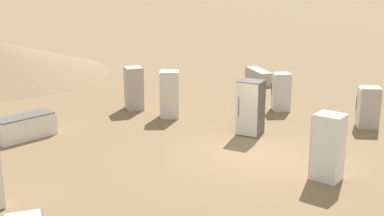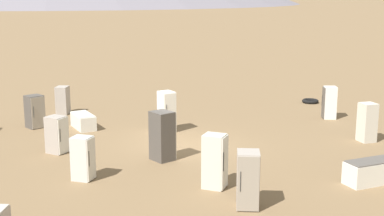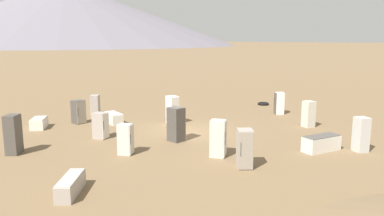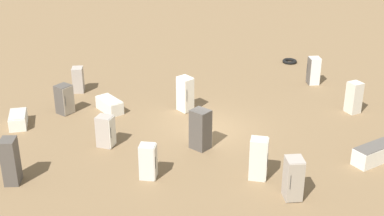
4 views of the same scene
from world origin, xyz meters
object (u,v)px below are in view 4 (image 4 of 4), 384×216
Objects in this scene: discarded_fridge_12 at (148,161)px; scrap_tire at (290,61)px; discarded_fridge_9 at (106,131)px; discarded_fridge_13 at (259,159)px; discarded_fridge_4 at (201,129)px; discarded_fridge_15 at (354,97)px; discarded_fridge_5 at (18,120)px; discarded_fridge_6 at (185,94)px; discarded_fridge_10 at (78,80)px; discarded_fridge_14 at (110,105)px; discarded_fridge_1 at (314,71)px; discarded_fridge_7 at (293,179)px; discarded_fridge_3 at (11,161)px; discarded_fridge_8 at (374,154)px; discarded_fridge_11 at (64,99)px.

discarded_fridge_12 is 1.60× the size of scrap_tire.
discarded_fridge_13 reaches higher than discarded_fridge_9.
discarded_fridge_4 is 8.64m from discarded_fridge_15.
discarded_fridge_4 is 1.12× the size of discarded_fridge_5.
discarded_fridge_10 is (6.29, 1.44, -0.19)m from discarded_fridge_6.
scrap_tire is at bearing -170.84° from discarded_fridge_6.
discarded_fridge_12 is (-8.12, -0.07, 0.41)m from discarded_fridge_5.
discarded_fridge_9 is 1.57× the size of scrap_tire.
discarded_fridge_5 is at bearing -26.59° from discarded_fridge_6.
discarded_fridge_14 is (6.01, -0.49, -0.57)m from discarded_fridge_4.
discarded_fridge_9 is at bearing 170.47° from discarded_fridge_15.
discarded_fridge_1 is 0.95× the size of discarded_fridge_7.
discarded_fridge_7 is 1.14× the size of discarded_fridge_12.
discarded_fridge_13 is (-7.56, -5.95, -0.08)m from discarded_fridge_3.
discarded_fridge_4 is 9.00m from discarded_fridge_5.
discarded_fridge_9 is at bearing 118.73° from discarded_fridge_1.
discarded_fridge_14 is (2.52, -2.79, -0.38)m from discarded_fridge_9.
scrap_tire is at bearing 16.94° from discarded_fridge_10.
discarded_fridge_12 is (-3.28, 0.96, 0.01)m from discarded_fridge_9.
discarded_fridge_12 is at bearing -115.12° from discarded_fridge_8.
discarded_fridge_4 reaches higher than discarded_fridge_7.
discarded_fridge_6 reaches higher than discarded_fridge_14.
discarded_fridge_6 is at bearing 43.56° from discarded_fridge_3.
discarded_fridge_4 reaches higher than scrap_tire.
discarded_fridge_6 is 0.86× the size of discarded_fridge_8.
discarded_fridge_9 reaches higher than discarded_fridge_8.
discarded_fridge_1 is 17.55m from discarded_fridge_3.
scrap_tire is at bearing 177.44° from discarded_fridge_13.
discarded_fridge_3 reaches higher than scrap_tire.
discarded_fridge_3 is 0.91× the size of discarded_fridge_8.
scrap_tire is (6.05, -5.05, -0.71)m from discarded_fridge_15.
discarded_fridge_11 is 0.86× the size of discarded_fridge_14.
discarded_fridge_15 is (-0.67, -8.39, -0.06)m from discarded_fridge_13.
discarded_fridge_9 is at bearing -142.12° from discarded_fridge_4.
discarded_fridge_14 is (3.04, 2.36, -0.56)m from discarded_fridge_6.
discarded_fridge_3 reaches higher than discarded_fridge_13.
discarded_fridge_6 reaches higher than discarded_fridge_10.
discarded_fridge_5 is at bearing 68.69° from scrap_tire.
discarded_fridge_3 is at bearing -27.58° from discarded_fridge_9.
discarded_fridge_11 reaches higher than discarded_fridge_5.
discarded_fridge_4 is 1.13× the size of discarded_fridge_15.
discarded_fridge_6 is at bearing -156.47° from discarded_fridge_8.
discarded_fridge_4 is 7.36m from discarded_fridge_8.
discarded_fridge_5 is 2.47m from discarded_fridge_11.
discarded_fridge_9 is 0.82× the size of discarded_fridge_14.
discarded_fridge_8 is 1.46× the size of discarded_fridge_9.
discarded_fridge_1 is 1.10× the size of discarded_fridge_9.
discarded_fridge_11 is 2.25m from discarded_fridge_14.
discarded_fridge_13 is (-12.56, 2.12, 0.16)m from discarded_fridge_10.
discarded_fridge_14 is (-1.65, -1.48, -0.41)m from discarded_fridge_11.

